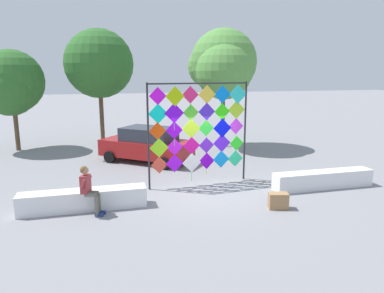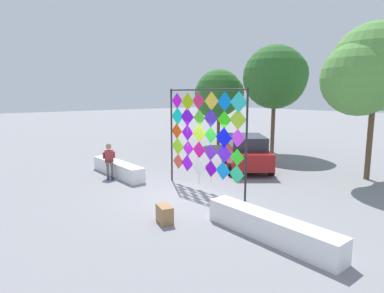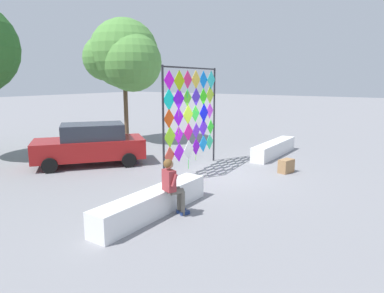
{
  "view_description": "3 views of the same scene",
  "coord_description": "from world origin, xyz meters",
  "px_view_note": "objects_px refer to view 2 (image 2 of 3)",
  "views": [
    {
      "loc": [
        -3.5,
        -11.12,
        4.07
      ],
      "look_at": [
        -0.56,
        0.19,
        1.62
      ],
      "focal_mm": 33.32,
      "sensor_mm": 36.0,
      "label": 1
    },
    {
      "loc": [
        8.77,
        -6.71,
        3.53
      ],
      "look_at": [
        -0.36,
        0.69,
        1.64
      ],
      "focal_mm": 30.47,
      "sensor_mm": 36.0,
      "label": 2
    },
    {
      "loc": [
        -10.37,
        -5.82,
        3.31
      ],
      "look_at": [
        -0.44,
        0.82,
        0.99
      ],
      "focal_mm": 32.64,
      "sensor_mm": 36.0,
      "label": 3
    }
  ],
  "objects_px": {
    "tree_broadleaf": "(277,76)",
    "seated_vendor": "(109,158)",
    "parked_car": "(246,152)",
    "kite_display_rack": "(205,132)",
    "tree_palm_like": "(218,94)",
    "tree_far_right": "(370,72)",
    "cardboard_box_large": "(165,214)"
  },
  "relations": [
    {
      "from": "tree_broadleaf",
      "to": "seated_vendor",
      "type": "bearing_deg",
      "value": -93.49
    },
    {
      "from": "parked_car",
      "to": "tree_broadleaf",
      "type": "bearing_deg",
      "value": 111.31
    },
    {
      "from": "tree_broadleaf",
      "to": "kite_display_rack",
      "type": "bearing_deg",
      "value": -69.35
    },
    {
      "from": "seated_vendor",
      "to": "tree_palm_like",
      "type": "relative_size",
      "value": 0.28
    },
    {
      "from": "seated_vendor",
      "to": "tree_far_right",
      "type": "bearing_deg",
      "value": 50.18
    },
    {
      "from": "seated_vendor",
      "to": "cardboard_box_large",
      "type": "height_order",
      "value": "seated_vendor"
    },
    {
      "from": "seated_vendor",
      "to": "parked_car",
      "type": "height_order",
      "value": "parked_car"
    },
    {
      "from": "tree_broadleaf",
      "to": "tree_far_right",
      "type": "bearing_deg",
      "value": -20.61
    },
    {
      "from": "kite_display_rack",
      "to": "parked_car",
      "type": "relative_size",
      "value": 0.87
    },
    {
      "from": "parked_car",
      "to": "kite_display_rack",
      "type": "bearing_deg",
      "value": -70.15
    },
    {
      "from": "seated_vendor",
      "to": "tree_far_right",
      "type": "relative_size",
      "value": 0.23
    },
    {
      "from": "cardboard_box_large",
      "to": "tree_palm_like",
      "type": "distance_m",
      "value": 14.88
    },
    {
      "from": "kite_display_rack",
      "to": "parked_car",
      "type": "bearing_deg",
      "value": 109.85
    },
    {
      "from": "kite_display_rack",
      "to": "parked_car",
      "type": "distance_m",
      "value": 4.3
    },
    {
      "from": "kite_display_rack",
      "to": "seated_vendor",
      "type": "bearing_deg",
      "value": -152.52
    },
    {
      "from": "tree_palm_like",
      "to": "tree_broadleaf",
      "type": "xyz_separation_m",
      "value": [
        4.61,
        0.45,
        1.05
      ]
    },
    {
      "from": "seated_vendor",
      "to": "tree_palm_like",
      "type": "height_order",
      "value": "tree_palm_like"
    },
    {
      "from": "seated_vendor",
      "to": "parked_car",
      "type": "distance_m",
      "value": 6.33
    },
    {
      "from": "tree_far_right",
      "to": "tree_broadleaf",
      "type": "distance_m",
      "value": 6.59
    },
    {
      "from": "seated_vendor",
      "to": "tree_palm_like",
      "type": "xyz_separation_m",
      "value": [
        -3.97,
        10.03,
        2.66
      ]
    },
    {
      "from": "seated_vendor",
      "to": "tree_broadleaf",
      "type": "height_order",
      "value": "tree_broadleaf"
    },
    {
      "from": "cardboard_box_large",
      "to": "kite_display_rack",
      "type": "bearing_deg",
      "value": 119.83
    },
    {
      "from": "tree_palm_like",
      "to": "tree_broadleaf",
      "type": "relative_size",
      "value": 0.82
    },
    {
      "from": "tree_palm_like",
      "to": "tree_far_right",
      "type": "height_order",
      "value": "tree_far_right"
    },
    {
      "from": "parked_car",
      "to": "tree_far_right",
      "type": "relative_size",
      "value": 0.68
    },
    {
      "from": "tree_far_right",
      "to": "tree_broadleaf",
      "type": "height_order",
      "value": "tree_broadleaf"
    },
    {
      "from": "parked_car",
      "to": "tree_broadleaf",
      "type": "distance_m",
      "value": 6.23
    },
    {
      "from": "cardboard_box_large",
      "to": "seated_vendor",
      "type": "bearing_deg",
      "value": 170.28
    },
    {
      "from": "kite_display_rack",
      "to": "tree_broadleaf",
      "type": "distance_m",
      "value": 9.38
    },
    {
      "from": "tree_broadleaf",
      "to": "parked_car",
      "type": "bearing_deg",
      "value": -68.69
    },
    {
      "from": "seated_vendor",
      "to": "tree_palm_like",
      "type": "distance_m",
      "value": 11.11
    },
    {
      "from": "tree_broadleaf",
      "to": "cardboard_box_large",
      "type": "bearing_deg",
      "value": -66.85
    }
  ]
}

